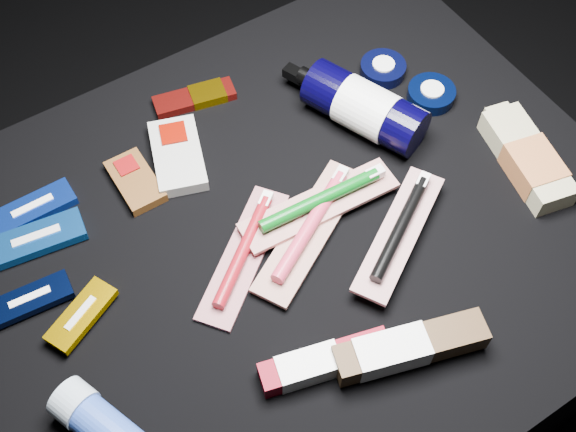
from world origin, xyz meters
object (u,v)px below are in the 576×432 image
lotion_bottle (364,107)px  deodorant_stick (101,425)px  bodywash_bottle (528,159)px  toothpaste_carton_red (319,364)px

lotion_bottle → deodorant_stick: (-0.54, -0.22, -0.01)m
lotion_bottle → deodorant_stick: bearing=-179.5°
lotion_bottle → deodorant_stick: 0.58m
lotion_bottle → bodywash_bottle: size_ratio=1.25×
deodorant_stick → toothpaste_carton_red: size_ratio=0.80×
bodywash_bottle → deodorant_stick: size_ratio=1.41×
toothpaste_carton_red → lotion_bottle: bearing=61.5°
lotion_bottle → toothpaste_carton_red: (-0.28, -0.29, -0.02)m
lotion_bottle → bodywash_bottle: bearing=-73.8°
deodorant_stick → toothpaste_carton_red: (0.26, -0.07, -0.01)m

